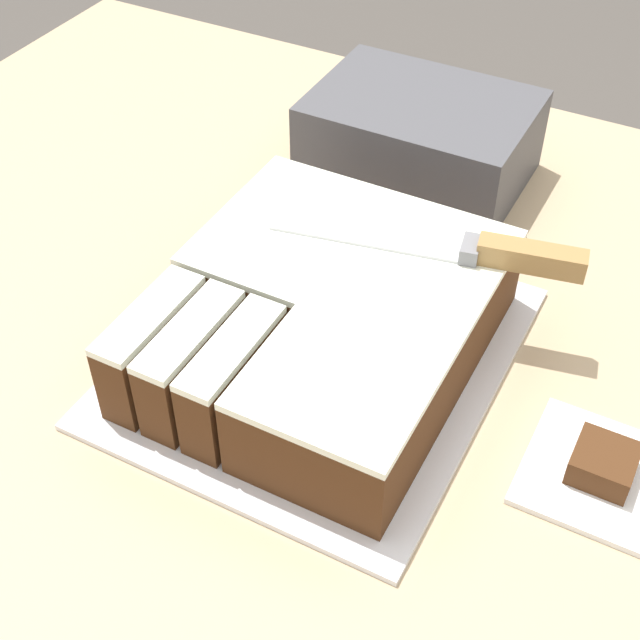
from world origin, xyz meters
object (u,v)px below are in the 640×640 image
object	(u,v)px
cake_board	(320,355)
storage_box	(420,138)
knife	(487,252)
cake	(325,319)
brownie	(605,460)

from	to	relation	value
cake_board	storage_box	xyz separation A→B (m)	(-0.04, 0.32, 0.05)
knife	storage_box	world-z (taller)	knife
cake_board	cake	xyz separation A→B (m)	(0.00, 0.00, 0.04)
cake	knife	xyz separation A→B (m)	(0.11, 0.09, 0.05)
brownie	cake_board	bearing A→B (deg)	177.54
cake	storage_box	world-z (taller)	storage_box
cake	brownie	xyz separation A→B (m)	(0.26, -0.01, -0.03)
cake	storage_box	xyz separation A→B (m)	(-0.04, 0.31, 0.00)
knife	brownie	size ratio (longest dim) A/B	5.76
cake	brownie	size ratio (longest dim) A/B	6.38
cake_board	knife	xyz separation A→B (m)	(0.11, 0.10, 0.09)
cake_board	cake	world-z (taller)	cake
cake	knife	size ratio (longest dim) A/B	1.11
cake	brownie	distance (m)	0.26
storage_box	cake_board	bearing A→B (deg)	-82.89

